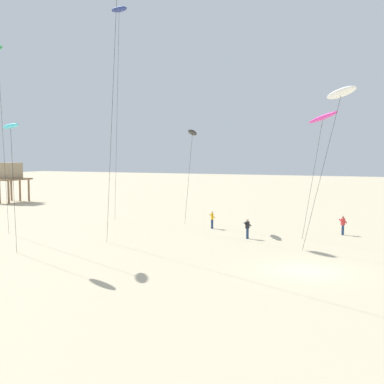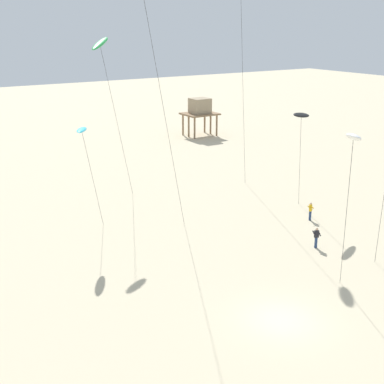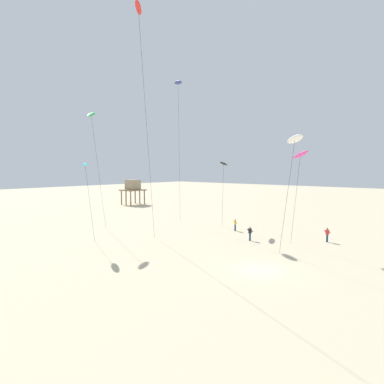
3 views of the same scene
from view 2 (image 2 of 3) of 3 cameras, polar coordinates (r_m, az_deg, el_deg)
ground_plane at (r=32.53m, az=9.64°, el=-13.54°), size 260.00×260.00×0.00m
kite_green at (r=47.08m, az=-9.94°, el=15.49°), size 5.66×4.91×15.75m
kite_white at (r=29.72m, az=17.14°, el=5.64°), size 4.61×4.11×11.50m
kite_cyan at (r=41.96m, az=-11.88°, el=6.56°), size 3.04×3.09×9.10m
kite_black at (r=47.41m, az=11.80°, el=8.14°), size 3.57×2.69×9.55m
kite_flyer_middle at (r=42.19m, az=13.36°, el=-4.80°), size 0.65×0.63×1.67m
kite_flyer_furthest at (r=47.85m, az=12.74°, el=-2.00°), size 0.71×0.70×1.67m
stilt_house at (r=81.76m, az=0.86°, el=9.02°), size 5.09×4.20×5.80m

